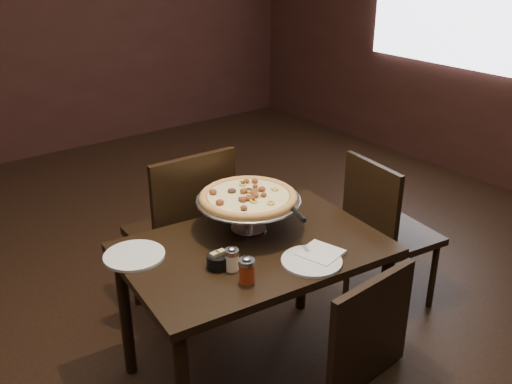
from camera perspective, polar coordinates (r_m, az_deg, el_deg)
room at (r=2.19m, az=-1.94°, el=11.75°), size 6.04×7.04×2.84m
dining_table at (r=2.46m, az=-0.22°, el=-7.22°), size 1.15×0.83×0.68m
pizza_stand at (r=2.48m, az=-0.78°, el=-0.56°), size 0.46×0.46×0.19m
parmesan_shaker at (r=2.24m, az=-2.42°, el=-6.72°), size 0.06×0.06×0.10m
pepper_flake_shaker at (r=2.16m, az=-0.94°, el=-7.84°), size 0.06×0.06×0.11m
packet_caddy at (r=2.26m, az=-3.81°, el=-6.86°), size 0.09×0.09×0.07m
napkin_stack at (r=2.36m, az=6.45°, el=-6.15°), size 0.19×0.19×0.02m
plate_left at (r=2.39m, az=-12.08°, el=-6.24°), size 0.25×0.25×0.01m
plate_near at (r=2.31m, az=5.58°, el=-6.90°), size 0.25×0.25×0.01m
serving_spatula at (r=2.35m, az=4.26°, el=-2.29°), size 0.15×0.15×0.02m
chair_far at (r=2.91m, az=-7.19°, el=-3.75°), size 0.46×0.46×0.95m
chair_side at (r=3.08m, az=12.74°, el=-3.56°), size 0.45×0.45×0.86m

